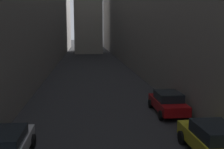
# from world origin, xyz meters

# --- Properties ---
(ground_plane) EXTENTS (264.00, 264.00, 0.00)m
(ground_plane) POSITION_xyz_m (0.00, 48.00, 0.00)
(ground_plane) COLOR #232326
(parked_car_left_third) EXTENTS (1.87, 4.40, 1.38)m
(parked_car_left_third) POSITION_xyz_m (-4.40, 18.20, 0.73)
(parked_car_left_third) COLOR #B7B7BC
(parked_car_left_third) RESTS_ON ground
(parked_car_right_third) EXTENTS (1.89, 4.56, 1.51)m
(parked_car_right_third) POSITION_xyz_m (4.40, 17.82, 0.78)
(parked_car_right_third) COLOR #A59919
(parked_car_right_third) RESTS_ON ground
(parked_car_right_far) EXTENTS (1.90, 4.13, 1.45)m
(parked_car_right_far) POSITION_xyz_m (4.40, 24.49, 0.75)
(parked_car_right_far) COLOR maroon
(parked_car_right_far) RESTS_ON ground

